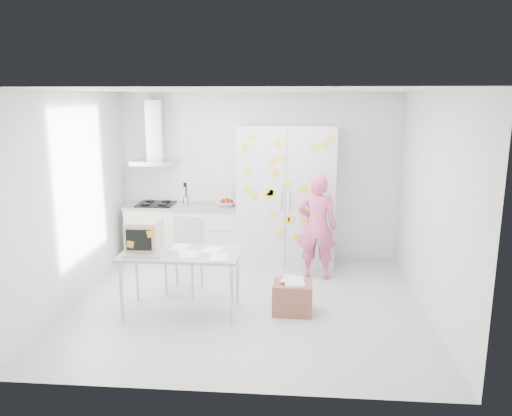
# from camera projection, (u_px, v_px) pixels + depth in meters

# --- Properties ---
(floor) EXTENTS (4.50, 4.00, 0.02)m
(floor) POSITION_uv_depth(u_px,v_px,m) (247.00, 304.00, 6.47)
(floor) COLOR silver
(floor) RESTS_ON ground
(walls) EXTENTS (4.52, 4.01, 2.70)m
(walls) POSITION_uv_depth(u_px,v_px,m) (252.00, 191.00, 6.88)
(walls) COLOR white
(walls) RESTS_ON ground
(ceiling) EXTENTS (4.50, 4.00, 0.02)m
(ceiling) POSITION_uv_depth(u_px,v_px,m) (246.00, 90.00, 5.88)
(ceiling) COLOR white
(ceiling) RESTS_ON walls
(counter_run) EXTENTS (1.84, 0.63, 1.28)m
(counter_run) POSITION_uv_depth(u_px,v_px,m) (184.00, 232.00, 8.12)
(counter_run) COLOR white
(counter_run) RESTS_ON ground
(range_hood) EXTENTS (0.70, 0.48, 1.01)m
(range_hood) POSITION_uv_depth(u_px,v_px,m) (155.00, 139.00, 7.96)
(range_hood) COLOR silver
(range_hood) RESTS_ON walls
(tall_cabinet) EXTENTS (1.50, 0.68, 2.20)m
(tall_cabinet) POSITION_uv_depth(u_px,v_px,m) (286.00, 196.00, 7.82)
(tall_cabinet) COLOR silver
(tall_cabinet) RESTS_ON ground
(person) EXTENTS (0.62, 0.45, 1.56)m
(person) POSITION_uv_depth(u_px,v_px,m) (317.00, 226.00, 7.25)
(person) COLOR #E1578C
(person) RESTS_ON ground
(desk) EXTENTS (1.44, 0.73, 1.15)m
(desk) POSITION_uv_depth(u_px,v_px,m) (157.00, 243.00, 6.09)
(desk) COLOR #A9B1B4
(desk) RESTS_ON ground
(chair) EXTENTS (0.53, 0.53, 1.02)m
(chair) POSITION_uv_depth(u_px,v_px,m) (186.00, 250.00, 6.81)
(chair) COLOR #B9B9B7
(chair) RESTS_ON ground
(cardboard_box) EXTENTS (0.50, 0.41, 0.42)m
(cardboard_box) POSITION_uv_depth(u_px,v_px,m) (293.00, 297.00, 6.16)
(cardboard_box) COLOR #965541
(cardboard_box) RESTS_ON ground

